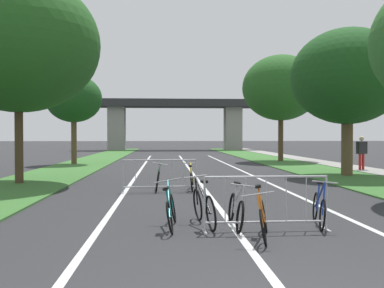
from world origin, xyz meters
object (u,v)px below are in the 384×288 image
crowd_barrier_nearest (266,204)px  bicycle_blue_4 (319,208)px  tree_left_cypress_far (18,44)px  pedestrian_pushing_bike (362,150)px  tree_right_pine_far (347,77)px  tree_right_pine_near (281,88)px  crowd_barrier_second (160,176)px  bicycle_silver_1 (236,210)px  bicycle_orange_2 (263,218)px  bicycle_green_0 (158,179)px  bicycle_teal_6 (171,210)px  bicycle_black_5 (204,207)px  tree_left_oak_mid (74,99)px  bicycle_yellow_3 (192,179)px

crowd_barrier_nearest → bicycle_blue_4: (1.18, 0.46, -0.16)m
tree_left_cypress_far → pedestrian_pushing_bike: 16.76m
tree_left_cypress_far → tree_right_pine_far: bearing=10.3°
crowd_barrier_nearest → pedestrian_pushing_bike: bearing=59.2°
tree_left_cypress_far → tree_right_pine_near: 19.14m
crowd_barrier_second → bicycle_silver_1: 5.70m
crowd_barrier_second → bicycle_orange_2: (1.87, -6.42, -0.16)m
crowd_barrier_nearest → crowd_barrier_second: 6.21m
tree_right_pine_near → bicycle_blue_4: (-5.02, -21.59, -4.78)m
pedestrian_pushing_bike → bicycle_silver_1: bearing=-136.3°
bicycle_green_0 → bicycle_teal_6: size_ratio=1.00×
tree_right_pine_near → bicycle_silver_1: size_ratio=4.35×
bicycle_green_0 → pedestrian_pushing_bike: bearing=-145.5°
tree_right_pine_near → crowd_barrier_second: (-8.26, -16.18, -4.62)m
bicycle_blue_4 → bicycle_black_5: bearing=9.6°
crowd_barrier_nearest → crowd_barrier_second: size_ratio=1.00×
crowd_barrier_nearest → pedestrian_pushing_bike: 15.88m
tree_left_cypress_far → bicycle_black_5: bearing=-52.1°
tree_right_pine_far → pedestrian_pushing_bike: size_ratio=3.68×
tree_left_cypress_far → pedestrian_pushing_bike: tree_left_cypress_far is taller
tree_right_pine_far → bicycle_teal_6: (-7.99, -10.50, -4.06)m
tree_left_cypress_far → pedestrian_pushing_bike: size_ratio=4.33×
pedestrian_pushing_bike → tree_left_cypress_far: bearing=-174.7°
crowd_barrier_nearest → crowd_barrier_second: bearing=109.3°
tree_left_oak_mid → bicycle_blue_4: size_ratio=3.42×
tree_left_oak_mid → bicycle_yellow_3: tree_left_oak_mid is taller
tree_left_oak_mid → crowd_barrier_second: tree_left_oak_mid is taller
crowd_barrier_nearest → bicycle_green_0: 6.76m
tree_right_pine_far → bicycle_silver_1: 13.14m
crowd_barrier_nearest → bicycle_yellow_3: size_ratio=1.49×
bicycle_silver_1 → tree_left_oak_mid: bearing=-69.0°
tree_right_pine_far → bicycle_black_5: (-7.34, -10.35, -4.04)m
tree_left_oak_mid → bicycle_blue_4: 21.37m
crowd_barrier_second → tree_left_oak_mid: bearing=111.8°
tree_left_oak_mid → pedestrian_pushing_bike: bearing=-20.9°
tree_right_pine_far → crowd_barrier_nearest: (-6.21, -10.92, -3.90)m
pedestrian_pushing_bike → bicycle_black_5: bearing=-138.6°
bicycle_silver_1 → tree_left_cypress_far: bearing=-49.1°
tree_right_pine_near → pedestrian_pushing_bike: 9.54m
tree_left_cypress_far → tree_left_oak_mid: size_ratio=1.38×
bicycle_black_5 → tree_left_oak_mid: bearing=99.8°
crowd_barrier_second → bicycle_silver_1: bearing=-74.3°
tree_right_pine_far → bicycle_green_0: bearing=-151.6°
bicycle_yellow_3 → bicycle_teal_6: (-0.78, -6.00, 0.01)m
tree_left_cypress_far → bicycle_orange_2: (7.10, -9.03, -4.83)m
tree_left_oak_mid → bicycle_green_0: tree_left_oak_mid is taller
bicycle_yellow_3 → pedestrian_pushing_bike: 11.66m
pedestrian_pushing_bike → bicycle_orange_2: bearing=-133.6°
crowd_barrier_second → pedestrian_pushing_bike: pedestrian_pushing_bike is taller
bicycle_black_5 → tree_right_pine_near: bearing=62.4°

